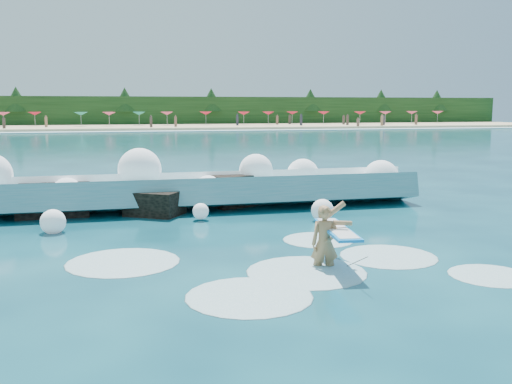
% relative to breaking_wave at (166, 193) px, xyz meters
% --- Properties ---
extents(ground, '(200.00, 200.00, 0.00)m').
position_rel_breaking_wave_xyz_m(ground, '(0.27, -6.97, -0.50)').
color(ground, '#083140').
rests_on(ground, ground).
extents(beach, '(140.00, 20.00, 0.40)m').
position_rel_breaking_wave_xyz_m(beach, '(0.27, 71.03, -0.30)').
color(beach, tan).
rests_on(beach, ground).
extents(wet_band, '(140.00, 5.00, 0.08)m').
position_rel_breaking_wave_xyz_m(wet_band, '(0.27, 60.03, -0.46)').
color(wet_band, silver).
rests_on(wet_band, ground).
extents(treeline, '(140.00, 4.00, 5.00)m').
position_rel_breaking_wave_xyz_m(treeline, '(0.27, 81.03, 2.00)').
color(treeline, black).
rests_on(treeline, ground).
extents(breaking_wave, '(16.68, 2.66, 1.44)m').
position_rel_breaking_wave_xyz_m(breaking_wave, '(0.00, 0.00, 0.00)').
color(breaking_wave, teal).
rests_on(breaking_wave, ground).
extents(rock_cluster, '(7.83, 3.12, 1.23)m').
position_rel_breaking_wave_xyz_m(rock_cluster, '(-0.83, -0.24, -0.11)').
color(rock_cluster, black).
rests_on(rock_cluster, ground).
extents(surfer_with_board, '(0.98, 2.81, 1.58)m').
position_rel_breaking_wave_xyz_m(surfer_with_board, '(2.58, -7.81, 0.08)').
color(surfer_with_board, '#A5784D').
rests_on(surfer_with_board, ground).
extents(wave_spray, '(15.38, 4.64, 2.01)m').
position_rel_breaking_wave_xyz_m(wave_spray, '(0.18, -0.06, 0.49)').
color(wave_spray, white).
rests_on(wave_spray, ground).
extents(surf_foam, '(9.07, 5.78, 0.12)m').
position_rel_breaking_wave_xyz_m(surf_foam, '(1.66, -7.56, -0.50)').
color(surf_foam, silver).
rests_on(surf_foam, ground).
extents(beach_umbrellas, '(112.29, 6.25, 0.50)m').
position_rel_breaking_wave_xyz_m(beach_umbrellas, '(0.05, 73.66, 1.75)').
color(beach_umbrellas, '#D03D65').
rests_on(beach_umbrellas, ground).
extents(beachgoers, '(109.73, 12.84, 1.90)m').
position_rel_breaking_wave_xyz_m(beachgoers, '(1.57, 68.71, 0.59)').
color(beachgoers, '#3F332D').
rests_on(beachgoers, ground).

